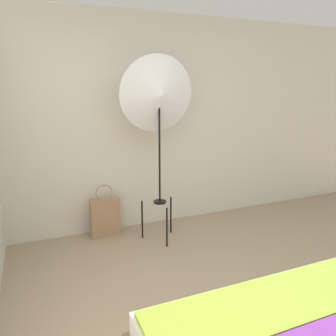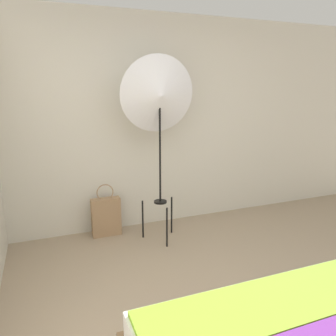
% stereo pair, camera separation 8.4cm
% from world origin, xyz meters
% --- Properties ---
extents(wall_back, '(8.00, 0.05, 2.60)m').
position_xyz_m(wall_back, '(0.00, 2.30, 1.30)').
color(wall_back, beige).
rests_on(wall_back, ground_plane).
extents(photo_umbrella, '(0.84, 0.35, 2.09)m').
position_xyz_m(photo_umbrella, '(0.11, 1.78, 1.65)').
color(photo_umbrella, black).
rests_on(photo_umbrella, ground_plane).
extents(tote_bag, '(0.34, 0.12, 0.64)m').
position_xyz_m(tote_bag, '(-0.46, 2.11, 0.24)').
color(tote_bag, '#9E7A56').
rests_on(tote_bag, ground_plane).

